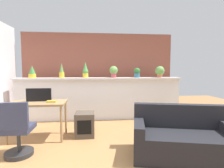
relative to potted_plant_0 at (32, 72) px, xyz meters
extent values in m
plane|color=#9E7042|center=(1.77, -1.94, -1.34)|extent=(12.00, 12.00, 0.00)
cube|color=silver|center=(1.77, 0.06, -0.77)|extent=(4.53, 0.16, 1.14)
cube|color=silver|center=(1.77, 0.02, -0.18)|extent=(4.53, 0.32, 0.04)
cube|color=brown|center=(1.77, 0.66, -0.09)|extent=(4.53, 0.10, 2.50)
cylinder|color=gold|center=(0.00, 0.00, -0.10)|extent=(0.19, 0.19, 0.10)
cone|color=#3D843D|center=(0.00, 0.00, 0.06)|extent=(0.17, 0.17, 0.22)
cylinder|color=gold|center=(0.76, 0.00, -0.08)|extent=(0.13, 0.13, 0.15)
cone|color=#669E4C|center=(0.76, 0.00, 0.11)|extent=(0.10, 0.10, 0.25)
cylinder|color=gold|center=(1.38, 0.03, -0.10)|extent=(0.15, 0.15, 0.12)
sphere|color=#4C9347|center=(1.38, 0.03, 0.01)|extent=(0.15, 0.15, 0.15)
cone|color=#4C9347|center=(1.38, 0.03, 0.16)|extent=(0.13, 0.13, 0.23)
cylinder|color=#B7474C|center=(2.15, 0.00, -0.10)|extent=(0.14, 0.14, 0.11)
sphere|color=#669E4C|center=(2.15, 0.00, 0.04)|extent=(0.23, 0.23, 0.23)
cylinder|color=#386B84|center=(2.80, -0.01, -0.10)|extent=(0.16, 0.16, 0.12)
sphere|color=#2D7033|center=(2.80, -0.01, 0.02)|extent=(0.17, 0.17, 0.17)
cylinder|color=#C66B42|center=(3.46, -0.01, -0.11)|extent=(0.15, 0.15, 0.09)
sphere|color=#669E4C|center=(3.46, -0.01, 0.03)|extent=(0.26, 0.26, 0.26)
cylinder|color=#99754C|center=(-0.01, -1.42, -0.98)|extent=(0.04, 0.04, 0.71)
cylinder|color=#99754C|center=(0.99, -1.42, -0.98)|extent=(0.04, 0.04, 0.71)
cylinder|color=#99754C|center=(-0.01, -0.92, -0.98)|extent=(0.04, 0.04, 0.71)
cylinder|color=#99754C|center=(0.99, -0.92, -0.98)|extent=(0.04, 0.04, 0.71)
cube|color=#99754C|center=(0.49, -1.17, -0.61)|extent=(1.10, 0.60, 0.04)
cube|color=black|center=(0.50, -1.09, -0.45)|extent=(0.50, 0.04, 0.27)
cylinder|color=#262628|center=(0.40, -1.86, -1.30)|extent=(0.44, 0.44, 0.07)
cylinder|color=#333333|center=(0.40, -1.86, -1.10)|extent=(0.06, 0.06, 0.34)
cube|color=#2D334C|center=(0.40, -1.86, -0.89)|extent=(0.44, 0.44, 0.08)
cube|color=#2D334C|center=(0.41, -2.05, -0.64)|extent=(0.44, 0.09, 0.42)
cube|color=#4C4238|center=(1.42, -1.12, -1.09)|extent=(0.40, 0.40, 0.50)
cube|color=black|center=(1.42, -1.31, -1.09)|extent=(0.28, 0.04, 0.28)
cube|color=gold|center=(0.78, -1.24, -0.57)|extent=(0.18, 0.11, 0.04)
cube|color=black|center=(3.03, -2.19, -1.14)|extent=(1.69, 1.09, 0.40)
cube|color=black|center=(3.10, -1.89, -0.74)|extent=(1.56, 0.51, 0.40)
cube|color=black|center=(2.35, -2.03, -0.86)|extent=(0.33, 0.78, 0.16)
camera|label=1|loc=(1.65, -4.71, 0.06)|focal=27.62mm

